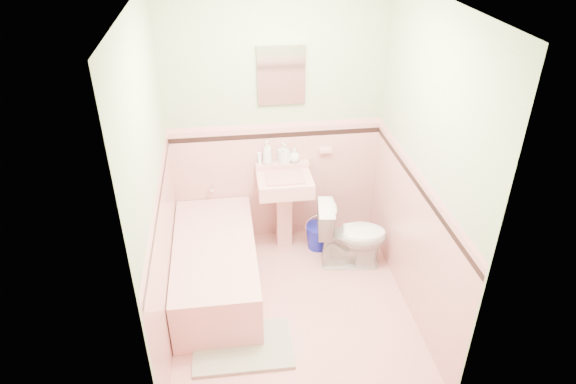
{
  "coord_description": "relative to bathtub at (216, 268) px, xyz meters",
  "views": [
    {
      "loc": [
        -0.47,
        -3.23,
        3.1
      ],
      "look_at": [
        0.0,
        0.25,
        1.0
      ],
      "focal_mm": 31.83,
      "sensor_mm": 36.0,
      "label": 1
    }
  ],
  "objects": [
    {
      "name": "wall_left",
      "position": [
        -0.37,
        -0.33,
        1.02
      ],
      "size": [
        0.0,
        2.5,
        2.5
      ],
      "primitive_type": "plane",
      "rotation": [
        1.57,
        0.0,
        1.57
      ],
      "color": "beige",
      "rests_on": "ground"
    },
    {
      "name": "tub_faucet",
      "position": [
        0.0,
        0.72,
        0.41
      ],
      "size": [
        0.04,
        0.12,
        0.04
      ],
      "primitive_type": "cylinder",
      "rotation": [
        1.57,
        0.0,
        0.0
      ],
      "color": "silver",
      "rests_on": "wall_back"
    },
    {
      "name": "wall_right",
      "position": [
        1.63,
        -0.33,
        1.02
      ],
      "size": [
        0.0,
        2.5,
        2.5
      ],
      "primitive_type": "plane",
      "rotation": [
        1.57,
        0.0,
        -1.57
      ],
      "color": "beige",
      "rests_on": "ground"
    },
    {
      "name": "sink_faucet",
      "position": [
        0.68,
        0.67,
        0.72
      ],
      "size": [
        0.02,
        0.02,
        0.1
      ],
      "primitive_type": "cylinder",
      "color": "silver",
      "rests_on": "sink"
    },
    {
      "name": "wainscot_back",
      "position": [
        0.63,
        0.76,
        0.38
      ],
      "size": [
        2.0,
        0.0,
        2.0
      ],
      "primitive_type": "plane",
      "rotation": [
        1.57,
        0.0,
        0.0
      ],
      "color": "#EAA19D",
      "rests_on": "ground"
    },
    {
      "name": "accent_back",
      "position": [
        0.63,
        0.75,
        0.9
      ],
      "size": [
        2.0,
        0.0,
        2.0
      ],
      "primitive_type": "plane",
      "rotation": [
        1.57,
        0.0,
        0.0
      ],
      "color": "black",
      "rests_on": "ground"
    },
    {
      "name": "cap_back",
      "position": [
        0.63,
        0.75,
        0.99
      ],
      "size": [
        2.0,
        0.0,
        2.0
      ],
      "primitive_type": "plane",
      "rotation": [
        1.57,
        0.0,
        0.0
      ],
      "color": "pink",
      "rests_on": "ground"
    },
    {
      "name": "bath_mat",
      "position": [
        0.18,
        -0.74,
        -0.21
      ],
      "size": [
        0.78,
        0.52,
        0.03
      ],
      "primitive_type": "cube",
      "rotation": [
        0.0,
        0.0,
        -0.01
      ],
      "color": "#969F84",
      "rests_on": "floor"
    },
    {
      "name": "ceiling",
      "position": [
        0.63,
        -0.33,
        2.27
      ],
      "size": [
        2.2,
        2.2,
        0.0
      ],
      "primitive_type": "plane",
      "rotation": [
        3.14,
        0.0,
        0.0
      ],
      "color": "white",
      "rests_on": "ground"
    },
    {
      "name": "wall_back",
      "position": [
        0.63,
        0.77,
        1.02
      ],
      "size": [
        2.5,
        0.0,
        2.5
      ],
      "primitive_type": "plane",
      "rotation": [
        1.57,
        0.0,
        0.0
      ],
      "color": "beige",
      "rests_on": "ground"
    },
    {
      "name": "cap_left",
      "position": [
        -0.35,
        -0.33,
        1.0
      ],
      "size": [
        0.0,
        2.2,
        2.2
      ],
      "primitive_type": "plane",
      "rotation": [
        1.57,
        0.0,
        1.57
      ],
      "color": "pink",
      "rests_on": "ground"
    },
    {
      "name": "soap_dish",
      "position": [
        1.1,
        0.73,
        0.72
      ],
      "size": [
        0.12,
        0.07,
        0.04
      ],
      "primitive_type": "cube",
      "color": "pink",
      "rests_on": "wall_back"
    },
    {
      "name": "wainscot_left",
      "position": [
        -0.36,
        -0.33,
        0.38
      ],
      "size": [
        0.0,
        2.2,
        2.2
      ],
      "primitive_type": "plane",
      "rotation": [
        1.57,
        0.0,
        1.57
      ],
      "color": "#EAA19D",
      "rests_on": "ground"
    },
    {
      "name": "accent_front",
      "position": [
        0.63,
        -1.41,
        0.9
      ],
      "size": [
        2.0,
        0.0,
        2.0
      ],
      "primitive_type": "plane",
      "rotation": [
        -1.57,
        0.0,
        0.0
      ],
      "color": "black",
      "rests_on": "ground"
    },
    {
      "name": "bathtub",
      "position": [
        0.0,
        0.0,
        0.0
      ],
      "size": [
        0.7,
        1.5,
        0.45
      ],
      "primitive_type": "cube",
      "color": "pink",
      "rests_on": "floor"
    },
    {
      "name": "floor",
      "position": [
        0.63,
        -0.33,
        -0.23
      ],
      "size": [
        2.2,
        2.2,
        0.0
      ],
      "primitive_type": "plane",
      "color": "pink",
      "rests_on": "ground"
    },
    {
      "name": "cap_right",
      "position": [
        1.61,
        -0.33,
        1.0
      ],
      "size": [
        0.0,
        2.2,
        2.2
      ],
      "primitive_type": "plane",
      "rotation": [
        1.57,
        0.0,
        -1.57
      ],
      "color": "pink",
      "rests_on": "ground"
    },
    {
      "name": "soap_bottle_right",
      "position": [
        0.8,
        0.71,
        0.7
      ],
      "size": [
        0.13,
        0.13,
        0.14
      ],
      "primitive_type": "imported",
      "rotation": [
        0.0,
        0.0,
        0.25
      ],
      "color": "#B2B2B2",
      "rests_on": "sink"
    },
    {
      "name": "bucket",
      "position": [
        1.01,
        0.48,
        -0.1
      ],
      "size": [
        0.31,
        0.31,
        0.25
      ],
      "primitive_type": null,
      "rotation": [
        0.0,
        0.0,
        0.25
      ],
      "color": "#1118A4",
      "rests_on": "floor"
    },
    {
      "name": "toilet",
      "position": [
        1.26,
        0.19,
        0.1
      ],
      "size": [
        0.69,
        0.45,
        0.66
      ],
      "primitive_type": "imported",
      "rotation": [
        0.0,
        0.0,
        1.43
      ],
      "color": "white",
      "rests_on": "floor"
    },
    {
      "name": "medicine_cabinet",
      "position": [
        0.68,
        0.74,
        1.47
      ],
      "size": [
        0.42,
        0.04,
        0.53
      ],
      "primitive_type": "cube",
      "color": "white",
      "rests_on": "wall_back"
    },
    {
      "name": "shoe",
      "position": [
        0.18,
        -0.66,
        -0.17
      ],
      "size": [
        0.15,
        0.1,
        0.05
      ],
      "primitive_type": "cube",
      "rotation": [
        0.0,
        0.0,
        0.28
      ],
      "color": "#BF1E59",
      "rests_on": "bath_mat"
    },
    {
      "name": "wainscot_front",
      "position": [
        0.63,
        -1.42,
        0.38
      ],
      "size": [
        2.0,
        0.0,
        2.0
      ],
      "primitive_type": "plane",
      "rotation": [
        -1.57,
        0.0,
        0.0
      ],
      "color": "#EAA19D",
      "rests_on": "ground"
    },
    {
      "name": "soap_bottle_mid",
      "position": [
        0.69,
        0.71,
        0.73
      ],
      "size": [
        0.12,
        0.12,
        0.2
      ],
      "primitive_type": "imported",
      "rotation": [
        0.0,
        0.0,
        0.32
      ],
      "color": "#B2B2B2",
      "rests_on": "sink"
    },
    {
      "name": "sink",
      "position": [
        0.68,
        0.53,
        0.17
      ],
      "size": [
        0.51,
        0.48,
        0.8
      ],
      "primitive_type": null,
      "color": "pink",
      "rests_on": "floor"
    },
    {
      "name": "soap_bottle_left",
      "position": [
        0.54,
        0.71,
        0.75
      ],
      "size": [
        0.12,
        0.12,
        0.23
      ],
      "primitive_type": "imported",
      "rotation": [
        0.0,
        0.0,
        -0.35
      ],
      "color": "#B2B2B2",
      "rests_on": "sink"
    },
    {
      "name": "wainscot_right",
      "position": [
        1.62,
        -0.33,
        0.38
      ],
      "size": [
        0.0,
        2.2,
        2.2
      ],
      "primitive_type": "plane",
      "rotation": [
        1.57,
        0.0,
        -1.57
      ],
      "color": "#EAA19D",
      "rests_on": "ground"
    },
    {
      "name": "tube",
      "position": [
        0.47,
        0.71,
        0.69
      ],
      "size": [
        0.05,
        0.05,
        0.12
      ],
      "primitive_type": "cylinder",
      "rotation": [
        0.0,
        0.0,
        -0.43
      ],
      "color": "white",
      "rests_on": "sink"
    },
    {
      "name": "accent_right",
      "position": [
        1.61,
        -0.33,
        0.89
      ],
      "size": [
        0.0,
        2.2,
        2.2
      ],
      "primitive_type": "plane",
      "rotation": [
        1.57,
        0.0,
        -1.57
      ],
      "color": "black",
      "rests_on": "ground"
    },
    {
      "name": "accent_left",
      "position": [
        -0.35,
        -0.33,
        0.89
      ],
      "size": [
        0.0,
        2.2,
        2.2
      ],
      "primitive_type": "plane",
      "rotation": [
        1.57,
        0.0,
        1.57
      ],
      "color": "black",
      "rests_on": "ground"
    },
    {
      "name": "cap_front",
      "position": [
        0.63,
        -1.41,
        0.99
      ],
      "size": [
        2.0,
        0.0,
        2.0
      ],
      "primitive_type": "plane",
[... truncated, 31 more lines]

